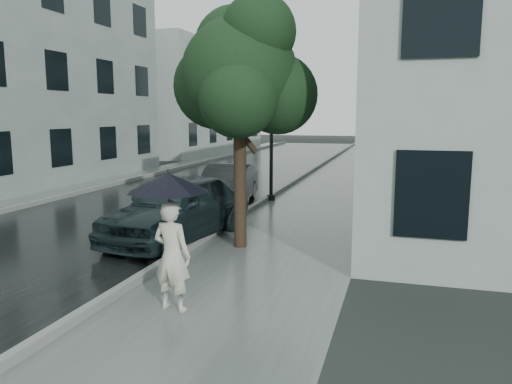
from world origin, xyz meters
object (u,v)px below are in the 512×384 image
(lamp_post, at_px, (267,122))
(car_far, at_px, (227,184))
(pedestrian, at_px, (172,256))
(street_tree, at_px, (241,75))
(car_near, at_px, (178,207))

(lamp_post, xyz_separation_m, car_far, (-1.04, -1.06, -2.02))
(pedestrian, bearing_deg, street_tree, -79.07)
(car_near, bearing_deg, lamp_post, 92.83)
(car_far, bearing_deg, street_tree, -73.35)
(pedestrian, xyz_separation_m, street_tree, (-0.15, 3.84, 2.93))
(car_near, relative_size, car_far, 1.14)
(car_far, bearing_deg, car_near, -91.26)
(pedestrian, height_order, street_tree, street_tree)
(pedestrian, bearing_deg, car_near, -57.34)
(car_far, bearing_deg, lamp_post, 39.15)
(lamp_post, relative_size, car_near, 1.03)
(street_tree, bearing_deg, pedestrian, -87.72)
(lamp_post, relative_size, car_far, 1.17)
(pedestrian, relative_size, street_tree, 0.31)
(car_near, bearing_deg, pedestrian, -56.98)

